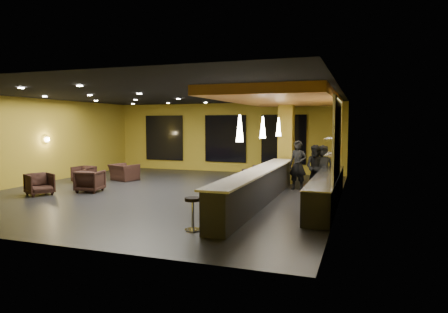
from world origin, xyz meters
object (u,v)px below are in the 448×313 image
(column, at_px, (286,141))
(bar_stool_4, at_px, (258,173))
(prep_counter, at_px, (326,191))
(armchair_d, at_px, (124,172))
(pendant_2, at_px, (279,127))
(pendant_0, at_px, (240,128))
(armchair_c, at_px, (84,174))
(bar_stool_3, at_px, (248,178))
(bar_stool_2, at_px, (235,185))
(staff_b, at_px, (316,167))
(pendant_1, at_px, (263,127))
(staff_a, at_px, (298,165))
(armchair_b, at_px, (90,181))
(staff_c, at_px, (323,167))
(bar_stool_1, at_px, (213,196))
(bar_stool_0, at_px, (193,209))
(bar_counter, at_px, (258,188))
(armchair_a, at_px, (40,184))

(column, height_order, bar_stool_4, column)
(prep_counter, relative_size, armchair_d, 5.52)
(pendant_2, relative_size, armchair_d, 0.64)
(pendant_0, bearing_deg, armchair_c, 154.26)
(armchair_c, relative_size, bar_stool_3, 0.89)
(column, height_order, bar_stool_2, column)
(staff_b, distance_m, bar_stool_4, 2.29)
(column, distance_m, pendant_1, 4.14)
(staff_a, bearing_deg, armchair_b, -145.07)
(bar_stool_3, bearing_deg, pendant_1, -53.88)
(column, relative_size, staff_c, 2.10)
(pendant_1, bearing_deg, pendant_2, 90.00)
(pendant_0, distance_m, staff_a, 5.24)
(pendant_2, relative_size, bar_stool_2, 0.83)
(bar_stool_4, bearing_deg, bar_stool_1, -89.17)
(pendant_2, height_order, bar_stool_0, pendant_2)
(bar_stool_2, bearing_deg, pendant_1, 34.55)
(pendant_0, height_order, bar_stool_0, pendant_0)
(column, height_order, armchair_c, column)
(bar_counter, distance_m, prep_counter, 2.06)
(bar_counter, xyz_separation_m, bar_stool_2, (-0.75, -0.01, 0.04))
(prep_counter, distance_m, pendant_0, 3.73)
(pendant_1, height_order, bar_stool_2, pendant_1)
(bar_stool_3, bearing_deg, armchair_a, -158.62)
(pendant_2, distance_m, bar_stool_2, 3.59)
(bar_counter, bearing_deg, bar_stool_4, 104.91)
(pendant_2, bearing_deg, staff_a, -0.84)
(armchair_c, bearing_deg, bar_stool_3, 1.78)
(pendant_0, relative_size, armchair_a, 0.84)
(armchair_b, distance_m, bar_stool_0, 6.69)
(armchair_c, xyz_separation_m, armchair_d, (1.20, 1.14, 0.00))
(pendant_0, xyz_separation_m, armchair_c, (-7.98, 3.85, -2.00))
(armchair_c, bearing_deg, pendant_1, -5.81)
(staff_b, relative_size, bar_stool_1, 2.19)
(armchair_b, bearing_deg, column, -153.62)
(pendant_1, relative_size, pendant_2, 1.00)
(pendant_1, xyz_separation_m, bar_stool_0, (-0.66, -4.03, -1.86))
(pendant_0, bearing_deg, bar_stool_4, 99.43)
(armchair_c, height_order, bar_stool_3, bar_stool_3)
(prep_counter, xyz_separation_m, pendant_2, (-2.00, 2.50, 1.92))
(pendant_1, distance_m, bar_stool_3, 2.25)
(bar_stool_0, relative_size, bar_stool_3, 0.89)
(bar_counter, xyz_separation_m, pendant_1, (0.00, 0.50, 1.85))
(bar_stool_1, height_order, bar_stool_3, bar_stool_3)
(pendant_2, bearing_deg, staff_c, 16.93)
(pendant_2, bearing_deg, pendant_0, -90.00)
(bar_counter, distance_m, staff_a, 3.11)
(bar_counter, distance_m, armchair_a, 7.61)
(pendant_1, distance_m, armchair_d, 7.49)
(column, bearing_deg, armchair_a, -143.20)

